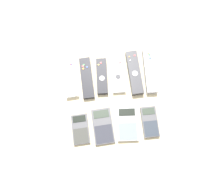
% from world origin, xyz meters
% --- Properties ---
extents(ground_plane, '(3.00, 3.00, 0.00)m').
position_xyz_m(ground_plane, '(0.00, 0.00, 0.00)').
color(ground_plane, beige).
extents(remote_0, '(0.07, 0.18, 0.02)m').
position_xyz_m(remote_0, '(-0.18, 0.13, 0.01)').
color(remote_0, white).
rests_on(remote_0, ground_plane).
extents(remote_1, '(0.06, 0.20, 0.02)m').
position_xyz_m(remote_1, '(-0.10, 0.13, 0.01)').
color(remote_1, black).
rests_on(remote_1, ground_plane).
extents(remote_2, '(0.05, 0.17, 0.02)m').
position_xyz_m(remote_2, '(-0.04, 0.13, 0.01)').
color(remote_2, black).
rests_on(remote_2, ground_plane).
extents(remote_3, '(0.06, 0.17, 0.02)m').
position_xyz_m(remote_3, '(0.04, 0.13, 0.01)').
color(remote_3, '#B7B7BC').
rests_on(remote_3, ground_plane).
extents(remote_4, '(0.06, 0.21, 0.03)m').
position_xyz_m(remote_4, '(0.11, 0.13, 0.01)').
color(remote_4, '#333338').
rests_on(remote_4, ground_plane).
extents(remote_5, '(0.06, 0.21, 0.03)m').
position_xyz_m(remote_5, '(0.18, 0.13, 0.01)').
color(remote_5, gray).
rests_on(remote_5, ground_plane).
extents(calculator_0, '(0.07, 0.13, 0.02)m').
position_xyz_m(calculator_0, '(-0.15, -0.10, 0.01)').
color(calculator_0, '#4C4C51').
rests_on(calculator_0, ground_plane).
extents(calculator_1, '(0.09, 0.15, 0.01)m').
position_xyz_m(calculator_1, '(-0.05, -0.10, 0.01)').
color(calculator_1, '#4C4C51').
rests_on(calculator_1, ground_plane).
extents(calculator_2, '(0.10, 0.15, 0.02)m').
position_xyz_m(calculator_2, '(0.05, -0.10, 0.01)').
color(calculator_2, '#B2B2B7').
rests_on(calculator_2, ground_plane).
extents(calculator_3, '(0.07, 0.13, 0.02)m').
position_xyz_m(calculator_3, '(0.15, -0.10, 0.01)').
color(calculator_3, '#4C4C51').
rests_on(calculator_3, ground_plane).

